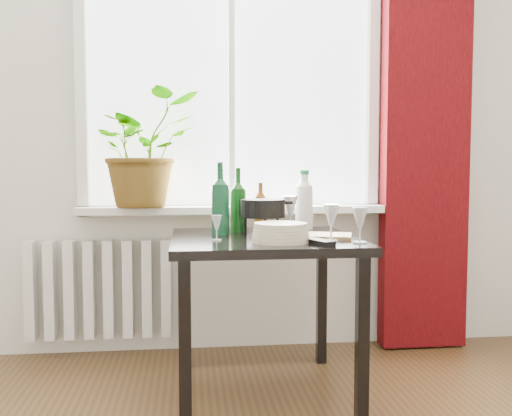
{
  "coord_description": "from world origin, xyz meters",
  "views": [
    {
      "loc": [
        -0.25,
        -1.07,
        1.06
      ],
      "look_at": [
        0.06,
        1.55,
        0.87
      ],
      "focal_mm": 40.0,
      "sensor_mm": 36.0,
      "label": 1
    }
  ],
  "objects": [
    {
      "name": "potted_plant",
      "position": [
        -0.49,
        2.12,
        1.16
      ],
      "size": [
        0.75,
        0.73,
        0.63
      ],
      "primitive_type": "imported",
      "rotation": [
        0.0,
        0.0,
        0.58
      ],
      "color": "#1C691D",
      "rests_on": "windowsill"
    },
    {
      "name": "window",
      "position": [
        0.0,
        2.22,
        1.6
      ],
      "size": [
        1.72,
        0.08,
        1.62
      ],
      "color": "white",
      "rests_on": "ground"
    },
    {
      "name": "cutting_board",
      "position": [
        0.34,
        1.48,
        0.75
      ],
      "size": [
        0.35,
        0.27,
        0.02
      ],
      "primitive_type": "cube",
      "rotation": [
        0.0,
        0.0,
        -0.3
      ],
      "color": "olive",
      "rests_on": "table"
    },
    {
      "name": "windowsill",
      "position": [
        0.0,
        2.15,
        0.82
      ],
      "size": [
        1.72,
        0.2,
        0.04
      ],
      "color": "white",
      "rests_on": "ground"
    },
    {
      "name": "plate_stack",
      "position": [
        0.15,
        1.35,
        0.78
      ],
      "size": [
        0.27,
        0.27,
        0.08
      ],
      "primitive_type": "cylinder",
      "rotation": [
        0.0,
        0.0,
        0.06
      ],
      "color": "beige",
      "rests_on": "table"
    },
    {
      "name": "radiator",
      "position": [
        -0.75,
        2.18,
        0.38
      ],
      "size": [
        0.8,
        0.1,
        0.55
      ],
      "color": "silver",
      "rests_on": "ground"
    },
    {
      "name": "curtain",
      "position": [
        1.12,
        2.12,
        1.3
      ],
      "size": [
        0.5,
        0.12,
        2.56
      ],
      "color": "#3A0508",
      "rests_on": "ground"
    },
    {
      "name": "wineglass_front_left",
      "position": [
        -0.13,
        1.43,
        0.8
      ],
      "size": [
        0.06,
        0.06,
        0.11
      ],
      "primitive_type": null,
      "rotation": [
        0.0,
        0.0,
        -0.3
      ],
      "color": "silver",
      "rests_on": "table"
    },
    {
      "name": "table",
      "position": [
        0.1,
        1.55,
        0.65
      ],
      "size": [
        0.85,
        0.85,
        0.74
      ],
      "color": "black",
      "rests_on": "ground"
    },
    {
      "name": "wineglass_back_left",
      "position": [
        -0.09,
        1.85,
        0.83
      ],
      "size": [
        0.08,
        0.08,
        0.18
      ],
      "primitive_type": null,
      "rotation": [
        0.0,
        0.0,
        -0.04
      ],
      "color": "silver",
      "rests_on": "table"
    },
    {
      "name": "wine_bottle_left",
      "position": [
        -0.1,
        1.66,
        0.92
      ],
      "size": [
        0.09,
        0.09,
        0.35
      ],
      "primitive_type": null,
      "rotation": [
        0.0,
        0.0,
        -0.14
      ],
      "color": "#0B3D20",
      "rests_on": "table"
    },
    {
      "name": "wine_bottle_right",
      "position": [
        -0.0,
        1.76,
        0.9
      ],
      "size": [
        0.1,
        0.1,
        0.32
      ],
      "primitive_type": null,
      "rotation": [
        0.0,
        0.0,
        -0.32
      ],
      "color": "#0C3E0E",
      "rests_on": "table"
    },
    {
      "name": "cleaning_bottle",
      "position": [
        0.35,
        1.86,
        0.9
      ],
      "size": [
        0.1,
        0.1,
        0.32
      ],
      "primitive_type": null,
      "rotation": [
        0.0,
        0.0,
        0.1
      ],
      "color": "silver",
      "rests_on": "table"
    },
    {
      "name": "wineglass_far_right",
      "position": [
        0.48,
        1.27,
        0.82
      ],
      "size": [
        0.07,
        0.07,
        0.16
      ],
      "primitive_type": null,
      "rotation": [
        0.0,
        0.0,
        -0.09
      ],
      "color": "silver",
      "rests_on": "table"
    },
    {
      "name": "fondue_pot",
      "position": [
        0.11,
        1.67,
        0.82
      ],
      "size": [
        0.29,
        0.27,
        0.17
      ],
      "primitive_type": null,
      "rotation": [
        0.0,
        0.0,
        -0.23
      ],
      "color": "black",
      "rests_on": "table"
    },
    {
      "name": "bottle_amber",
      "position": [
        0.12,
        1.86,
        0.86
      ],
      "size": [
        0.07,
        0.07,
        0.25
      ],
      "primitive_type": null,
      "rotation": [
        0.0,
        0.0,
        -0.28
      ],
      "color": "#66320B",
      "rests_on": "table"
    },
    {
      "name": "wineglass_back_center",
      "position": [
        0.27,
        1.77,
        0.83
      ],
      "size": [
        0.08,
        0.08,
        0.18
      ],
      "primitive_type": null,
      "rotation": [
        0.0,
        0.0,
        0.08
      ],
      "color": "silver",
      "rests_on": "table"
    },
    {
      "name": "wineglass_front_right",
      "position": [
        0.37,
        1.36,
        0.82
      ],
      "size": [
        0.08,
        0.08,
        0.16
      ],
      "primitive_type": null,
      "rotation": [
        0.0,
        0.0,
        0.18
      ],
      "color": "silver",
      "rests_on": "table"
    },
    {
      "name": "tv_remote",
      "position": [
        0.29,
        1.27,
        0.75
      ],
      "size": [
        0.12,
        0.2,
        0.02
      ],
      "primitive_type": "cube",
      "rotation": [
        0.0,
        0.0,
        0.35
      ],
      "color": "black",
      "rests_on": "table"
    }
  ]
}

